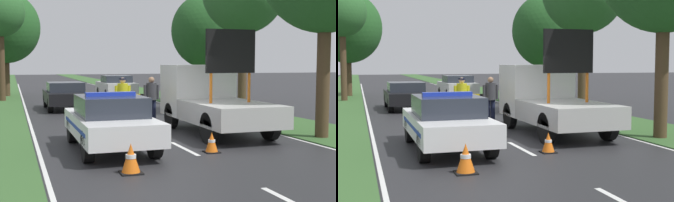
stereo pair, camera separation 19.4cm
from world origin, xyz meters
TOP-DOWN VIEW (x-y plane):
  - ground_plane at (0.00, 0.00)m, footprint 160.00×160.00m
  - lane_markings at (0.00, 11.65)m, footprint 7.60×59.45m
  - grass_verge_right at (5.40, 20.00)m, footprint 3.11×120.00m
  - police_car at (-1.92, -0.50)m, footprint 1.87×4.75m
  - work_truck at (1.92, 1.69)m, footprint 2.21×5.29m
  - road_barrier at (-0.29, 5.53)m, footprint 2.45×0.08m
  - police_officer at (-0.36, 4.76)m, footprint 0.63×0.40m
  - pedestrian_civilian at (0.74, 4.61)m, footprint 0.63×0.40m
  - traffic_cone_near_police at (-1.68, 3.47)m, footprint 0.49×0.49m
  - traffic_cone_centre_front at (-2.12, 4.94)m, footprint 0.42×0.42m
  - traffic_cone_near_truck at (0.48, -1.73)m, footprint 0.38×0.38m
  - traffic_cone_behind_barrier at (-0.89, 5.77)m, footprint 0.37×0.37m
  - traffic_cone_lane_edge at (-2.05, -3.28)m, footprint 0.46×0.46m
  - queued_car_sedan_black at (-1.88, 10.80)m, footprint 1.90×4.41m
  - queued_car_van_white at (2.05, 17.17)m, footprint 1.91×4.41m
  - roadside_tree_mid_left at (-4.91, 17.03)m, footprint 2.86×2.86m
  - roadside_tree_mid_right at (-4.69, 21.19)m, footprint 4.63×4.63m
  - roadside_tree_far_left at (6.28, 12.24)m, footprint 4.03×4.03m

SIDE VIEW (x-z plane):
  - ground_plane at x=0.00m, z-range 0.00..0.00m
  - lane_markings at x=0.00m, z-range 0.00..0.01m
  - grass_verge_right at x=5.40m, z-range 0.00..0.03m
  - traffic_cone_behind_barrier at x=-0.89m, z-range 0.00..0.52m
  - traffic_cone_near_truck at x=0.48m, z-range 0.00..0.52m
  - traffic_cone_centre_front at x=-2.12m, z-range 0.00..0.58m
  - traffic_cone_lane_edge at x=-2.05m, z-range 0.00..0.63m
  - traffic_cone_near_police at x=-1.68m, z-range 0.00..0.67m
  - queued_car_sedan_black at x=-1.88m, z-range 0.04..1.39m
  - police_car at x=-1.92m, z-range -0.01..1.53m
  - queued_car_van_white at x=2.05m, z-range 0.04..1.52m
  - road_barrier at x=-0.29m, z-range 0.33..1.38m
  - pedestrian_civilian at x=0.74m, z-range 0.15..1.92m
  - police_officer at x=-0.36m, z-range 0.16..1.91m
  - work_truck at x=1.92m, z-range -0.55..2.75m
  - roadside_tree_far_left at x=6.28m, z-range 0.99..7.23m
  - roadside_tree_mid_right at x=-4.69m, z-range 1.12..8.24m
  - roadside_tree_mid_left at x=-4.91m, z-range 1.84..8.69m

